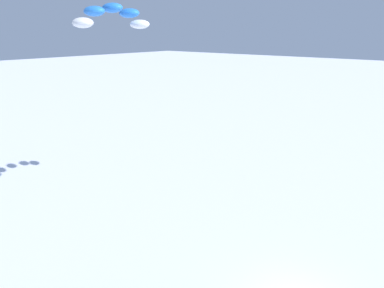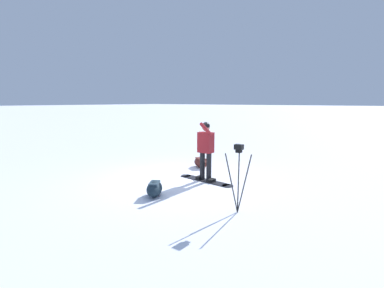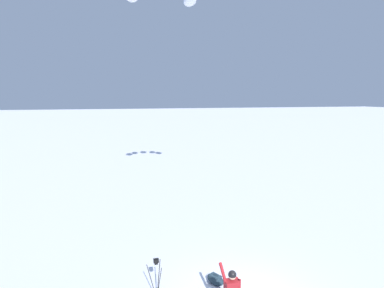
{
  "view_description": "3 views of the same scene",
  "coord_description": "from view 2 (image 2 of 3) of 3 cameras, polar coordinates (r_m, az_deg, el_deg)",
  "views": [
    {
      "loc": [
        -2.85,
        10.74,
        11.19
      ],
      "look_at": [
        5.37,
        0.75,
        6.71
      ],
      "focal_mm": 30.12,
      "sensor_mm": 36.0,
      "label": 1
    },
    {
      "loc": [
        6.03,
        5.14,
        2.2
      ],
      "look_at": [
        0.31,
        0.75,
        1.13
      ],
      "focal_mm": 27.34,
      "sensor_mm": 36.0,
      "label": 2
    },
    {
      "loc": [
        -7.37,
        3.51,
        6.27
      ],
      "look_at": [
        3.37,
        0.75,
        4.5
      ],
      "focal_mm": 27.97,
      "sensor_mm": 36.0,
      "label": 3
    }
  ],
  "objects": [
    {
      "name": "snowboarder",
      "position": [
        8.01,
        2.66,
        -0.29
      ],
      "size": [
        0.63,
        0.47,
        1.66
      ],
      "color": "black",
      "rests_on": "ground_plane"
    },
    {
      "name": "snowboard",
      "position": [
        8.17,
        2.65,
        -7.04
      ],
      "size": [
        0.43,
        1.79,
        0.1
      ],
      "color": "black",
      "rests_on": "ground_plane"
    },
    {
      "name": "ground_plane",
      "position": [
        8.22,
        -2.83,
        -7.11
      ],
      "size": [
        300.0,
        300.0,
        0.0
      ],
      "primitive_type": "plane",
      "color": "white"
    },
    {
      "name": "camera_tripod",
      "position": [
        5.76,
        9.06,
        -3.91
      ],
      "size": [
        0.53,
        0.47,
        1.37
      ],
      "color": "#262628",
      "rests_on": "ground_plane"
    },
    {
      "name": "gear_bag_large",
      "position": [
        6.92,
        -7.34,
        -8.59
      ],
      "size": [
        0.73,
        0.64,
        0.35
      ],
      "color": "#192833",
      "rests_on": "ground_plane"
    },
    {
      "name": "gear_bag_small",
      "position": [
        9.77,
        1.73,
        -3.58
      ],
      "size": [
        0.65,
        0.77,
        0.33
      ],
      "color": "#4C1E19",
      "rests_on": "ground_plane"
    }
  ]
}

